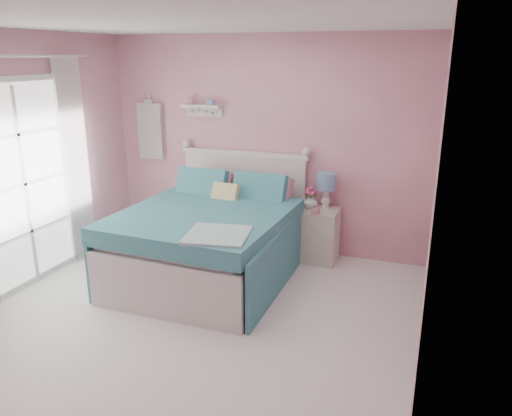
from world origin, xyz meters
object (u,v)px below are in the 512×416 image
Objects in this scene: teacup at (316,210)px; bed at (211,240)px; vase at (311,201)px; nightstand at (319,235)px; table_lamp at (326,184)px.

bed is at bearing -146.96° from teacup.
bed reaches higher than vase.
bed is 12.45× the size of vase.
nightstand is at bearing 41.17° from bed.
bed is 21.50× the size of teacup.
nightstand is 1.47× the size of table_lamp.
table_lamp is at bearing 41.68° from bed.
bed reaches higher than table_lamp.
bed is at bearing -140.99° from nightstand.
vase is at bearing 173.25° from nightstand.
table_lamp reaches higher than nightstand.
teacup is at bearing -105.38° from table_lamp.
vase is at bearing 119.96° from teacup.
vase is at bearing 45.09° from bed.
vase is 1.73× the size of teacup.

